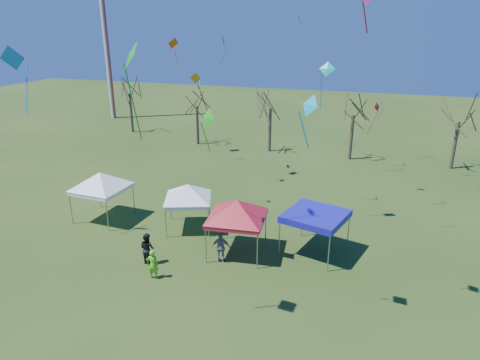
# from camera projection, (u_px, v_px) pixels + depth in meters

# --- Properties ---
(ground) EXTENTS (140.00, 140.00, 0.00)m
(ground) POSITION_uv_depth(u_px,v_px,m) (201.00, 274.00, 23.33)
(ground) COLOR #254014
(ground) RESTS_ON ground
(radio_mast) EXTENTS (0.70, 0.70, 25.00)m
(radio_mast) POSITION_uv_depth(u_px,v_px,m) (104.00, 26.00, 57.48)
(radio_mast) COLOR silver
(radio_mast) RESTS_ON ground
(tree_0) EXTENTS (3.83, 3.83, 8.44)m
(tree_0) POSITION_uv_depth(u_px,v_px,m) (128.00, 79.00, 51.57)
(tree_0) COLOR #3D2D21
(tree_0) RESTS_ON ground
(tree_1) EXTENTS (3.42, 3.42, 7.54)m
(tree_1) POSITION_uv_depth(u_px,v_px,m) (196.00, 92.00, 46.45)
(tree_1) COLOR #3D2D21
(tree_1) RESTS_ON ground
(tree_2) EXTENTS (3.71, 3.71, 8.18)m
(tree_2) POSITION_uv_depth(u_px,v_px,m) (271.00, 92.00, 43.61)
(tree_2) COLOR #3D2D21
(tree_2) RESTS_ON ground
(tree_3) EXTENTS (3.59, 3.59, 7.91)m
(tree_3) POSITION_uv_depth(u_px,v_px,m) (355.00, 98.00, 40.95)
(tree_3) COLOR #3D2D21
(tree_3) RESTS_ON ground
(tree_4) EXTENTS (3.58, 3.58, 7.89)m
(tree_4) POSITION_uv_depth(u_px,v_px,m) (462.00, 104.00, 38.21)
(tree_4) COLOR #3D2D21
(tree_4) RESTS_ON ground
(tent_white_west) EXTENTS (4.47, 4.47, 3.95)m
(tent_white_west) POSITION_uv_depth(u_px,v_px,m) (100.00, 176.00, 28.85)
(tent_white_west) COLOR gray
(tent_white_west) RESTS_ON ground
(tent_white_mid) EXTENTS (3.81, 3.81, 3.58)m
(tent_white_mid) POSITION_uv_depth(u_px,v_px,m) (188.00, 187.00, 27.61)
(tent_white_mid) COLOR gray
(tent_white_mid) RESTS_ON ground
(tent_red) EXTENTS (4.44, 4.44, 3.93)m
(tent_red) POSITION_uv_depth(u_px,v_px,m) (237.00, 204.00, 24.40)
(tent_red) COLOR gray
(tent_red) RESTS_ON ground
(tent_blue) EXTENTS (4.00, 4.00, 2.56)m
(tent_blue) POSITION_uv_depth(u_px,v_px,m) (316.00, 216.00, 24.74)
(tent_blue) COLOR gray
(tent_blue) RESTS_ON ground
(person_green) EXTENTS (0.66, 0.49, 1.66)m
(person_green) POSITION_uv_depth(u_px,v_px,m) (153.00, 264.00, 22.70)
(person_green) COLOR #66CF21
(person_green) RESTS_ON ground
(person_dark) EXTENTS (1.10, 0.99, 1.87)m
(person_dark) POSITION_uv_depth(u_px,v_px,m) (147.00, 248.00, 24.09)
(person_dark) COLOR black
(person_dark) RESTS_ON ground
(person_grey) EXTENTS (1.14, 0.63, 1.84)m
(person_grey) POSITION_uv_depth(u_px,v_px,m) (221.00, 247.00, 24.23)
(person_grey) COLOR slate
(person_grey) RESTS_ON ground
(kite_17) EXTENTS (0.99, 0.58, 2.98)m
(kite_17) POSITION_uv_depth(u_px,v_px,m) (327.00, 70.00, 25.80)
(kite_17) COLOR #0CB7AE
(kite_17) RESTS_ON ground
(kite_22) EXTENTS (0.95, 1.04, 2.87)m
(kite_22) POSITION_uv_depth(u_px,v_px,m) (377.00, 108.00, 37.38)
(kite_22) COLOR red
(kite_22) RESTS_ON ground
(kite_14) EXTENTS (1.51, 1.08, 3.76)m
(kite_14) POSITION_uv_depth(u_px,v_px,m) (13.00, 58.00, 23.44)
(kite_14) COLOR blue
(kite_14) RESTS_ON ground
(kite_19) EXTENTS (0.58, 0.78, 1.93)m
(kite_19) POSITION_uv_depth(u_px,v_px,m) (381.00, 105.00, 38.69)
(kite_19) COLOR #6917A7
(kite_19) RESTS_ON ground
(kite_2) EXTENTS (1.25, 1.47, 3.10)m
(kite_2) POSITION_uv_depth(u_px,v_px,m) (173.00, 43.00, 40.92)
(kite_2) COLOR #E8480C
(kite_2) RESTS_ON ground
(kite_18) EXTENTS (0.54, 0.89, 2.17)m
(kite_18) POSITION_uv_depth(u_px,v_px,m) (299.00, 19.00, 27.42)
(kite_18) COLOR #0CA9B9
(kite_18) RESTS_ON ground
(kite_5) EXTENTS (1.21, 1.27, 3.69)m
(kite_5) POSITION_uv_depth(u_px,v_px,m) (130.00, 57.00, 15.28)
(kite_5) COLOR #169427
(kite_5) RESTS_ON ground
(kite_1) EXTENTS (1.04, 0.91, 2.41)m
(kite_1) POSITION_uv_depth(u_px,v_px,m) (208.00, 119.00, 21.28)
(kite_1) COLOR green
(kite_1) RESTS_ON ground
(kite_13) EXTENTS (1.05, 0.78, 2.66)m
(kite_13) POSITION_uv_depth(u_px,v_px,m) (196.00, 78.00, 39.39)
(kite_13) COLOR orange
(kite_13) RESTS_ON ground
(kite_27) EXTENTS (0.97, 0.96, 2.28)m
(kite_27) POSITION_uv_depth(u_px,v_px,m) (309.00, 106.00, 16.57)
(kite_27) COLOR #0EACD5
(kite_27) RESTS_ON ground
(kite_11) EXTENTS (0.82, 1.24, 2.64)m
(kite_11) POSITION_uv_depth(u_px,v_px,m) (224.00, 41.00, 35.57)
(kite_11) COLOR green
(kite_11) RESTS_ON ground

